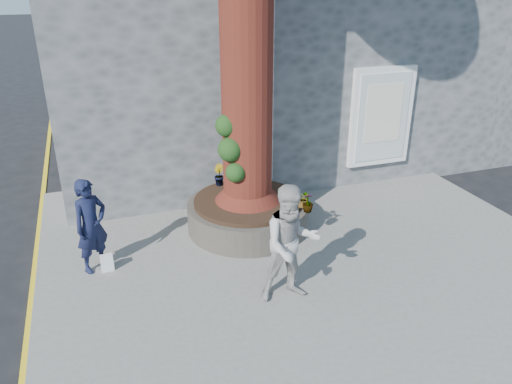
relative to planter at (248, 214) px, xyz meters
name	(u,v)px	position (x,y,z in m)	size (l,w,h in m)	color
ground	(240,299)	(-0.80, -2.00, -0.41)	(120.00, 120.00, 0.00)	black
pavement	(302,249)	(0.70, -1.00, -0.35)	(9.00, 8.00, 0.12)	slate
yellow_line	(32,301)	(-3.85, -1.00, -0.41)	(0.10, 30.00, 0.01)	yellow
stone_shop	(247,32)	(1.70, 5.20, 2.75)	(10.30, 8.30, 6.30)	#4D5153
neighbour_shop	(485,28)	(9.70, 5.20, 2.59)	(6.00, 8.00, 6.00)	#4D5153
planter	(248,214)	(0.00, 0.00, 0.00)	(2.30, 2.30, 0.60)	black
man	(91,226)	(-2.84, -0.55, 0.51)	(0.58, 0.38, 1.60)	#121734
woman	(291,244)	(-0.10, -2.33, 0.62)	(0.89, 0.69, 1.83)	#AAA6A3
shopping_bag	(107,263)	(-2.67, -0.67, -0.15)	(0.20, 0.12, 0.28)	white
plant_a	(241,174)	(0.15, 0.85, 0.47)	(0.17, 0.11, 0.32)	gray
plant_b	(219,175)	(-0.33, 0.85, 0.52)	(0.24, 0.23, 0.43)	gray
plant_c	(308,203)	(0.85, -0.85, 0.48)	(0.20, 0.20, 0.35)	gray
plant_d	(303,198)	(0.85, -0.65, 0.48)	(0.30, 0.27, 0.34)	gray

